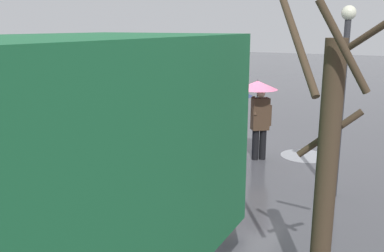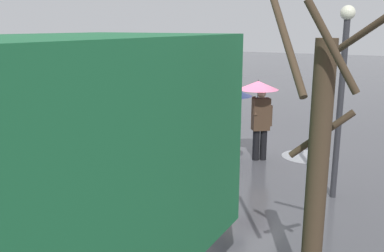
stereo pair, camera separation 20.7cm
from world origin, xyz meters
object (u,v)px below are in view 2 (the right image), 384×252
object	(u,v)px
shopping_cart_vendor	(223,140)
bare_tree_near	(317,171)
hand_dolly_boxes	(182,129)
street_lamp	(342,84)
pedestrian_pink_side	(230,109)
pedestrian_black_side	(259,102)
cargo_van_parked_right	(127,99)

from	to	relation	value
shopping_cart_vendor	bare_tree_near	size ratio (longest dim) A/B	0.26
shopping_cart_vendor	hand_dolly_boxes	world-z (taller)	hand_dolly_boxes
street_lamp	bare_tree_near	bearing A→B (deg)	96.05
street_lamp	hand_dolly_boxes	bearing A→B (deg)	-11.04
hand_dolly_boxes	pedestrian_pink_side	world-z (taller)	pedestrian_pink_side
pedestrian_pink_side	pedestrian_black_side	xyz separation A→B (m)	(-0.25, -1.33, -0.01)
bare_tree_near	street_lamp	distance (m)	3.99
cargo_van_parked_right	shopping_cart_vendor	world-z (taller)	cargo_van_parked_right
pedestrian_black_side	pedestrian_pink_side	bearing A→B (deg)	79.44
bare_tree_near	cargo_van_parked_right	bearing A→B (deg)	-39.63
cargo_van_parked_right	pedestrian_pink_side	distance (m)	4.72
cargo_van_parked_right	pedestrian_black_side	distance (m)	4.64
pedestrian_black_side	bare_tree_near	xyz separation A→B (m)	(-2.67, 5.56, 0.29)
pedestrian_black_side	shopping_cart_vendor	bearing A→B (deg)	34.28
cargo_van_parked_right	hand_dolly_boxes	size ratio (longest dim) A/B	3.72
shopping_cart_vendor	street_lamp	xyz separation A→B (m)	(-3.02, 1.10, 1.80)
pedestrian_black_side	bare_tree_near	size ratio (longest dim) A/B	0.56
pedestrian_pink_side	pedestrian_black_side	size ratio (longest dim) A/B	1.00
pedestrian_black_side	bare_tree_near	distance (m)	6.18
cargo_van_parked_right	street_lamp	xyz separation A→B (m)	(-6.85, 2.08, 1.19)
pedestrian_pink_side	cargo_van_parked_right	bearing A→B (deg)	-22.27
bare_tree_near	street_lamp	xyz separation A→B (m)	(0.42, -3.94, 0.51)
cargo_van_parked_right	shopping_cart_vendor	xyz separation A→B (m)	(-3.83, 0.98, -0.61)
cargo_van_parked_right	street_lamp	size ratio (longest dim) A/B	1.40
cargo_van_parked_right	hand_dolly_boxes	world-z (taller)	cargo_van_parked_right
hand_dolly_boxes	street_lamp	xyz separation A→B (m)	(-4.10, 0.80, 1.57)
hand_dolly_boxes	bare_tree_near	bearing A→B (deg)	133.61
shopping_cart_vendor	bare_tree_near	world-z (taller)	bare_tree_near
shopping_cart_vendor	street_lamp	distance (m)	3.68
hand_dolly_boxes	cargo_van_parked_right	bearing A→B (deg)	-24.93
cargo_van_parked_right	shopping_cart_vendor	bearing A→B (deg)	165.65
pedestrian_black_side	cargo_van_parked_right	bearing A→B (deg)	-5.65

